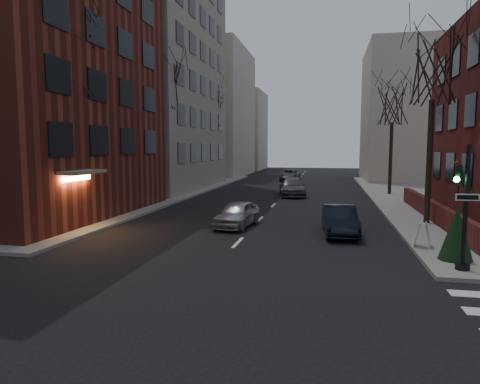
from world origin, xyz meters
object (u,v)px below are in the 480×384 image
object	(u,v)px
car_lane_silver	(237,214)
car_lane_far	(290,175)
tree_right_b	(393,104)
tree_left_a	(72,57)
tree_left_c	(212,110)
parked_sedan	(340,220)
evergreen_shrub	(456,233)
traffic_signal	(463,215)
tree_right_a	(433,68)
sandwich_board	(423,234)
car_lane_gray	(292,187)
streetlamp_near	(151,145)
streetlamp_far	(222,146)
tree_left_b	(163,84)

from	to	relation	value
car_lane_silver	car_lane_far	bearing A→B (deg)	97.20
tree_right_b	tree_left_a	bearing A→B (deg)	-134.36
tree_left_c	parked_sedan	bearing A→B (deg)	-62.75
evergreen_shrub	tree_left_a	bearing A→B (deg)	167.45
traffic_signal	tree_right_a	bearing A→B (deg)	84.53
tree_left_c	car_lane_far	xyz separation A→B (m)	(8.00, 6.48, -7.34)
parked_sedan	sandwich_board	xyz separation A→B (m)	(3.12, -2.45, -0.04)
tree_left_c	tree_right_b	distance (m)	19.34
tree_right_b	sandwich_board	size ratio (longest dim) A/B	9.43
parked_sedan	car_lane_gray	world-z (taller)	car_lane_gray
car_lane_gray	sandwich_board	world-z (taller)	car_lane_gray
tree_left_c	streetlamp_near	xyz separation A→B (m)	(0.60, -18.00, -3.79)
car_lane_silver	tree_right_b	bearing A→B (deg)	66.87
streetlamp_far	streetlamp_near	bearing A→B (deg)	-90.00
tree_left_a	tree_left_b	xyz separation A→B (m)	(0.00, 12.00, 0.44)
tree_right_a	parked_sedan	bearing A→B (deg)	-142.74
streetlamp_far	car_lane_gray	xyz separation A→B (m)	(9.00, -11.87, -3.51)
streetlamp_near	tree_left_a	bearing A→B (deg)	-94.29
car_lane_far	traffic_signal	bearing A→B (deg)	-77.07
streetlamp_far	car_lane_far	distance (m)	9.35
tree_left_a	streetlamp_far	xyz separation A→B (m)	(0.60, 28.00, -4.23)
tree_left_c	tree_left_a	bearing A→B (deg)	-90.00
tree_right_b	car_lane_gray	world-z (taller)	tree_right_b
tree_left_c	tree_left_b	bearing A→B (deg)	-90.00
traffic_signal	tree_right_a	distance (m)	10.92
parked_sedan	tree_left_c	bearing A→B (deg)	112.98
tree_left_c	streetlamp_far	distance (m)	4.33
tree_left_c	streetlamp_far	world-z (taller)	tree_left_c
car_lane_far	evergreen_shrub	world-z (taller)	evergreen_shrub
streetlamp_near	car_lane_gray	distance (m)	12.62
tree_right_b	car_lane_silver	xyz separation A→B (m)	(-9.60, -16.41, -6.93)
streetlamp_near	evergreen_shrub	size ratio (longest dim) A/B	3.34
traffic_signal	car_lane_silver	xyz separation A→B (m)	(-8.74, 6.60, -1.25)
traffic_signal	sandwich_board	size ratio (longest dim) A/B	4.11
tree_right_a	evergreen_shrub	distance (m)	10.44
tree_left_b	car_lane_gray	world-z (taller)	tree_left_b
tree_left_a	streetlamp_near	bearing A→B (deg)	85.71
streetlamp_near	evergreen_shrub	distance (m)	20.36
tree_left_a	tree_right_b	xyz separation A→B (m)	(17.60, 18.00, -0.88)
tree_left_c	car_lane_gray	distance (m)	15.59
parked_sedan	car_lane_far	distance (m)	32.31
tree_left_b	streetlamp_far	bearing A→B (deg)	87.85
traffic_signal	parked_sedan	distance (m)	6.78
tree_left_a	evergreen_shrub	world-z (taller)	tree_left_a
parked_sedan	sandwich_board	distance (m)	3.97
tree_right_a	car_lane_silver	size ratio (longest dim) A/B	2.51
traffic_signal	streetlamp_near	xyz separation A→B (m)	(-16.14, 13.01, 2.33)
streetlamp_far	sandwich_board	xyz separation A→B (m)	(15.61, -29.88, -3.60)
tree_left_c	evergreen_shrub	xyz separation A→B (m)	(16.91, -29.77, -6.94)
tree_left_a	streetlamp_far	world-z (taller)	tree_left_a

